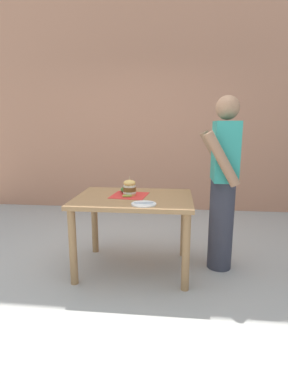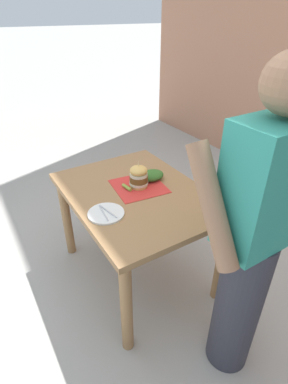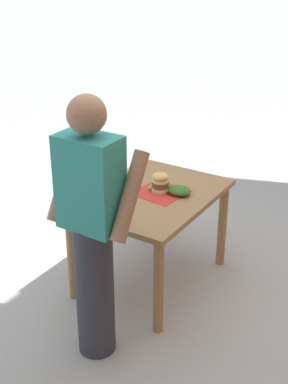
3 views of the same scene
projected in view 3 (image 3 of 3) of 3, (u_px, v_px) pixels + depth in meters
ground_plane at (151, 279)px, 4.22m from camera, size 80.00×80.00×0.00m
patio_table at (151, 208)px, 3.95m from camera, size 0.85×1.12×0.75m
serving_paper at (161, 192)px, 3.92m from camera, size 0.37×0.37×0.00m
sandwich at (160, 182)px, 3.88m from camera, size 0.13×0.13×0.19m
pickle_spear at (151, 187)px, 3.96m from camera, size 0.03×0.09×0.02m
side_plate_with_forks at (109, 190)px, 3.94m from camera, size 0.22×0.22×0.02m
side_salad at (179, 190)px, 3.87m from camera, size 0.18×0.14×0.06m
diner_across_table at (92, 229)px, 3.13m from camera, size 0.55×0.35×1.69m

